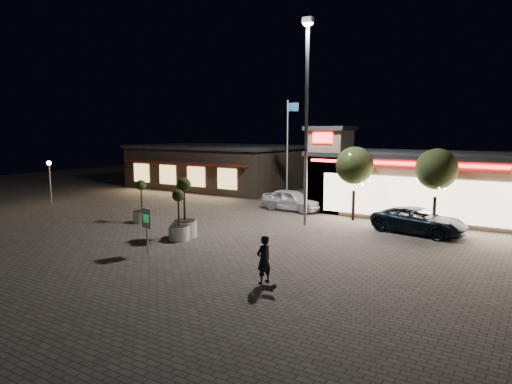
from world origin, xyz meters
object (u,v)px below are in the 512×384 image
Objects in this scene: pedestrian at (264,259)px; planter_left at (142,209)px; white_sedan at (292,200)px; pickup_truck at (419,221)px; valet_sign at (147,222)px; planter_mid at (185,219)px.

planter_left is (-12.58, 5.73, -0.09)m from pedestrian.
pickup_truck is at bearing -100.65° from white_sedan.
pedestrian is at bearing -5.11° from valet_sign.
pickup_truck is 1.92× the size of planter_left.
planter_mid is 1.50× the size of valet_sign.
planter_left is at bearing 162.63° from planter_mid.
planter_mid reaches higher than valet_sign.
pickup_truck is at bearing 49.12° from valet_sign.
valet_sign is (-9.86, -11.39, 0.80)m from pickup_truck.
white_sedan is 14.04m from valet_sign.
pickup_truck is at bearing 36.29° from planter_mid.
white_sedan is (-9.57, 2.63, 0.05)m from pickup_truck.
white_sedan is at bearing -139.90° from pedestrian.
valet_sign is at bearing -176.44° from white_sedan.
valet_sign is (-0.29, -14.02, 0.75)m from white_sedan.
pickup_truck is at bearing 21.94° from planter_left.
planter_left is at bearing 138.19° from valet_sign.
white_sedan is at bearing 88.83° from valet_sign.
pickup_truck is 15.08m from valet_sign.
valet_sign reaches higher than white_sedan.
valet_sign is at bearing -41.81° from planter_left.
valet_sign reaches higher than pedestrian.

